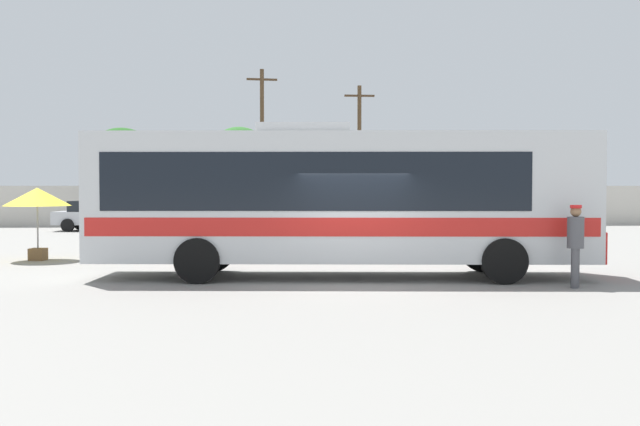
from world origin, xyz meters
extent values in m
plane|color=gray|center=(0.00, 10.00, 0.00)|extent=(300.00, 300.00, 0.00)
cube|color=beige|center=(0.00, 25.03, 1.13)|extent=(80.00, 0.30, 2.26)
cube|color=silver|center=(-0.18, 1.26, 1.95)|extent=(12.03, 3.44, 3.02)
cube|color=black|center=(-0.77, 1.30, 2.32)|extent=(9.90, 3.31, 1.33)
cube|color=red|center=(-0.18, 1.26, 1.29)|extent=(11.80, 3.44, 0.42)
cube|color=#19212D|center=(5.75, 0.81, 2.50)|extent=(0.21, 2.29, 1.57)
cube|color=red|center=(5.76, 0.81, 0.80)|extent=(0.25, 2.50, 0.73)
cube|color=#B2B2B2|center=(-1.07, 1.32, 3.58)|extent=(2.30, 1.56, 0.24)
cylinder|color=black|center=(3.58, 2.20, 0.52)|extent=(1.06, 0.38, 1.04)
cylinder|color=black|center=(3.40, -0.24, 0.52)|extent=(1.06, 0.38, 1.04)
cylinder|color=black|center=(-3.34, 2.72, 0.52)|extent=(1.06, 0.38, 1.04)
cylinder|color=black|center=(-3.53, 0.28, 0.52)|extent=(1.06, 0.38, 1.04)
cylinder|color=#4C4C51|center=(4.79, -0.87, 0.43)|extent=(0.16, 0.16, 0.86)
cylinder|color=#4C4C51|center=(4.71, -1.01, 0.43)|extent=(0.16, 0.16, 0.86)
cylinder|color=#4C4C51|center=(4.75, -0.94, 1.20)|extent=(0.49, 0.49, 0.68)
sphere|color=#8C6647|center=(4.75, -0.94, 1.66)|extent=(0.23, 0.23, 0.23)
cylinder|color=red|center=(4.75, -0.94, 1.77)|extent=(0.25, 0.25, 0.07)
cylinder|color=gray|center=(-8.85, 5.95, 1.06)|extent=(0.05, 0.05, 2.12)
cone|color=yellow|center=(-8.85, 5.95, 1.90)|extent=(1.96, 1.96, 0.54)
cube|color=brown|center=(-8.85, 5.95, 0.18)|extent=(0.49, 0.49, 0.36)
cube|color=#B7BABF|center=(-10.44, 21.04, 0.64)|extent=(4.60, 2.12, 0.65)
cube|color=black|center=(-10.66, 21.06, 1.24)|extent=(2.58, 1.83, 0.53)
cylinder|color=black|center=(-8.99, 21.82, 0.32)|extent=(0.65, 0.27, 0.64)
cylinder|color=black|center=(-9.12, 20.06, 0.32)|extent=(0.65, 0.27, 0.64)
cylinder|color=black|center=(-11.75, 22.02, 0.32)|extent=(0.65, 0.27, 0.64)
cylinder|color=black|center=(-11.88, 20.26, 0.32)|extent=(0.65, 0.27, 0.64)
cube|color=slate|center=(-4.72, 21.04, 0.63)|extent=(4.50, 2.03, 0.61)
cube|color=black|center=(-4.50, 21.03, 1.18)|extent=(2.51, 1.78, 0.50)
cylinder|color=black|center=(-6.13, 20.23, 0.32)|extent=(0.65, 0.25, 0.64)
cylinder|color=black|center=(-6.04, 22.00, 0.32)|extent=(0.65, 0.25, 0.64)
cylinder|color=black|center=(-3.40, 20.09, 0.32)|extent=(0.65, 0.25, 0.64)
cylinder|color=black|center=(-3.31, 21.85, 0.32)|extent=(0.65, 0.25, 0.64)
cube|color=slate|center=(1.47, 21.17, 0.63)|extent=(4.71, 2.24, 0.62)
cube|color=black|center=(1.69, 21.15, 1.19)|extent=(2.66, 1.89, 0.51)
cylinder|color=black|center=(-0.03, 20.43, 0.32)|extent=(0.66, 0.28, 0.64)
cylinder|color=black|center=(0.15, 22.19, 0.32)|extent=(0.66, 0.28, 0.64)
cylinder|color=black|center=(2.79, 20.16, 0.32)|extent=(0.66, 0.28, 0.64)
cylinder|color=black|center=(2.96, 21.91, 0.32)|extent=(0.66, 0.28, 0.64)
cylinder|color=#4C3823|center=(3.28, 27.55, 4.12)|extent=(0.24, 0.24, 8.23)
cube|color=#473321|center=(3.28, 27.55, 7.63)|extent=(1.80, 0.17, 0.12)
cylinder|color=#4C3823|center=(-2.51, 27.30, 4.56)|extent=(0.24, 0.24, 9.11)
cube|color=#473321|center=(-2.51, 27.30, 8.51)|extent=(1.80, 0.34, 0.12)
cylinder|color=brown|center=(-11.26, 30.18, 1.23)|extent=(0.32, 0.32, 2.46)
ellipsoid|color=#23561E|center=(-11.26, 30.18, 4.00)|extent=(4.40, 4.40, 3.74)
cylinder|color=brown|center=(-3.93, 28.67, 1.55)|extent=(0.32, 0.32, 3.10)
ellipsoid|color=#2D6628|center=(-3.93, 28.67, 4.34)|extent=(3.53, 3.53, 3.00)
camera|label=1|loc=(-1.77, -16.63, 2.19)|focal=41.67mm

